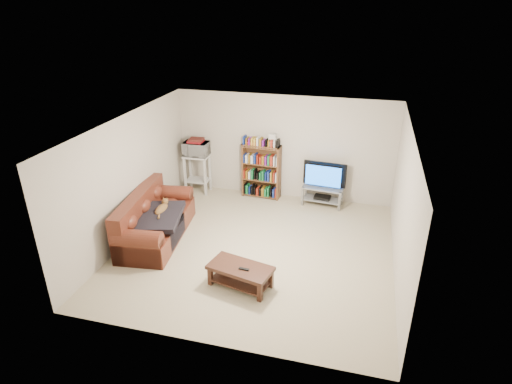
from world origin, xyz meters
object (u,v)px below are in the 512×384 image
(sofa, at_px, (153,222))
(coffee_table, at_px, (240,272))
(tv_stand, at_px, (323,193))
(bookshelf, at_px, (261,170))

(sofa, distance_m, coffee_table, 2.36)
(coffee_table, xyz_separation_m, tv_stand, (0.94, 3.34, 0.04))
(coffee_table, relative_size, tv_stand, 1.21)
(coffee_table, bearing_deg, tv_stand, 87.16)
(coffee_table, distance_m, tv_stand, 3.47)
(sofa, relative_size, bookshelf, 1.75)
(sofa, height_order, bookshelf, bookshelf)
(tv_stand, bearing_deg, coffee_table, -100.42)
(coffee_table, distance_m, bookshelf, 3.50)
(sofa, bearing_deg, bookshelf, 49.09)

